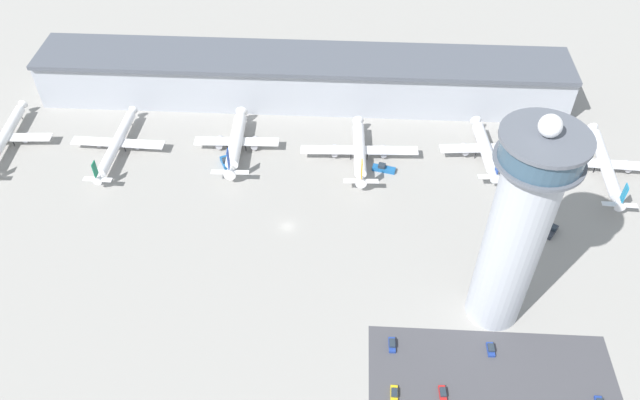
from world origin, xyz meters
TOP-DOWN VIEW (x-y plane):
  - ground_plane at (0.00, 0.00)m, footprint 1000.00×1000.00m
  - terminal_building at (0.00, 70.00)m, footprint 203.31×25.00m
  - control_tower at (60.54, -28.99)m, footprint 20.31×20.31m
  - parking_lot_surface at (57.94, -56.33)m, footprint 64.00×40.00m
  - airplane_gate_alpha at (-106.21, 34.99)m, footprint 33.55×42.25m
  - airplane_gate_bravo at (-64.53, 34.14)m, footprint 33.93×41.07m
  - airplane_gate_charlie at (-21.65, 36.89)m, footprint 30.57×36.22m
  - airplane_gate_delta at (22.61, 34.31)m, footprint 41.72×35.10m
  - airplane_gate_echo at (66.98, 37.39)m, footprint 31.82×32.93m
  - airplane_gate_foxtrot at (107.31, 31.38)m, footprint 40.19×42.44m
  - service_truck_catering at (83.61, 1.88)m, footprint 5.67×6.65m
  - service_truck_fuel at (31.23, 28.77)m, footprint 8.36×4.15m
  - service_truck_baggage at (-24.51, 28.97)m, footprint 4.84×6.38m
  - car_maroon_suv at (58.48, -42.40)m, footprint 1.87×4.24m
  - car_navy_sedan at (32.19, -42.40)m, footprint 1.81×4.59m
  - car_grey_coupe at (32.31, -56.62)m, footprint 1.93×4.39m
  - car_green_van at (44.56, -56.00)m, footprint 1.91×4.56m

SIDE VIEW (x-z plane):
  - ground_plane at x=0.00m, z-range 0.00..0.00m
  - parking_lot_surface at x=57.94m, z-range 0.00..0.01m
  - car_green_van at x=44.56m, z-range -0.16..1.27m
  - car_grey_coupe at x=32.31m, z-range -0.16..1.27m
  - car_navy_sedan at x=32.19m, z-range -0.17..1.40m
  - car_maroon_suv at x=58.48m, z-range -0.18..1.41m
  - service_truck_catering at x=83.61m, z-range -0.40..2.20m
  - service_truck_fuel at x=31.23m, z-range -0.42..2.29m
  - service_truck_baggage at x=-24.51m, z-range -0.48..2.70m
  - airplane_gate_alpha at x=-106.21m, z-range -1.91..9.41m
  - airplane_gate_bravo at x=-64.53m, z-range -1.83..9.34m
  - airplane_gate_foxtrot at x=107.31m, z-range -2.17..10.48m
  - airplane_gate_charlie at x=-21.65m, z-range -2.81..11.21m
  - airplane_gate_delta at x=22.61m, z-range -2.32..10.84m
  - airplane_gate_echo at x=66.98m, z-range -2.11..11.46m
  - terminal_building at x=0.00m, z-range 0.10..19.67m
  - control_tower at x=60.54m, z-range -0.17..67.57m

